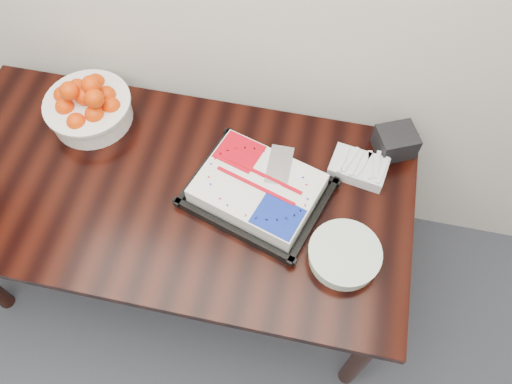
% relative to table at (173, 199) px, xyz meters
% --- Properties ---
extents(table, '(1.80, 0.90, 0.75)m').
position_rel_table_xyz_m(table, '(0.00, 0.00, 0.00)').
color(table, black).
rests_on(table, ground).
extents(cake_tray, '(0.57, 0.50, 0.10)m').
position_rel_table_xyz_m(cake_tray, '(0.33, 0.03, 0.13)').
color(cake_tray, black).
rests_on(cake_tray, table).
extents(tangerine_bowl, '(0.34, 0.34, 0.22)m').
position_rel_table_xyz_m(tangerine_bowl, '(-0.40, 0.25, 0.18)').
color(tangerine_bowl, white).
rests_on(tangerine_bowl, table).
extents(plate_stack, '(0.25, 0.25, 0.06)m').
position_rel_table_xyz_m(plate_stack, '(0.67, -0.15, 0.12)').
color(plate_stack, white).
rests_on(plate_stack, table).
extents(fork_bag, '(0.23, 0.17, 0.06)m').
position_rel_table_xyz_m(fork_bag, '(0.68, 0.22, 0.12)').
color(fork_bag, silver).
rests_on(fork_bag, table).
extents(napkin_box, '(0.18, 0.17, 0.10)m').
position_rel_table_xyz_m(napkin_box, '(0.80, 0.35, 0.14)').
color(napkin_box, black).
rests_on(napkin_box, table).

